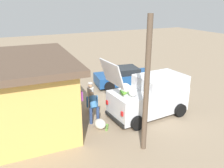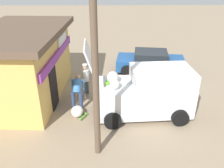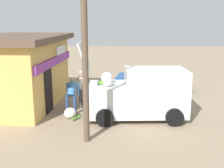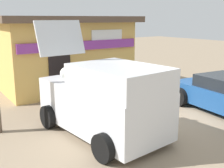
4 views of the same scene
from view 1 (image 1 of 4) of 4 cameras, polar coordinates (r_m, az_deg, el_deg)
name	(u,v)px [view 1 (image 1 of 4)]	position (r m, az deg, el deg)	size (l,w,h in m)	color
ground_plane	(125,97)	(14.16, 3.26, -3.21)	(60.00, 60.00, 0.00)	gray
storefront_bar	(32,91)	(11.20, -19.16, -1.54)	(6.27, 4.00, 3.25)	#E0B259
delivery_van	(150,96)	(11.82, 9.43, -2.97)	(2.37, 4.35, 3.10)	silver
parked_sedan	(124,76)	(16.00, 2.93, 1.87)	(2.51, 4.12, 1.25)	#1E4C8C
vendor_standing	(91,95)	(12.00, -5.32, -2.84)	(0.56, 0.40, 1.63)	#4C4C51
customer_bending	(93,105)	(11.02, -4.66, -5.27)	(0.66, 0.57, 1.47)	navy
unloaded_banana_pile	(100,124)	(10.77, -2.91, -9.88)	(0.75, 0.71, 0.43)	silver
paint_bucket	(74,92)	(14.54, -9.43, -2.07)	(0.33, 0.33, 0.35)	silver
utility_pole	(147,88)	(8.43, 8.56, -0.89)	(0.20, 0.20, 5.17)	brown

